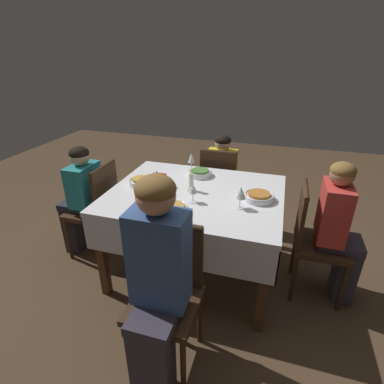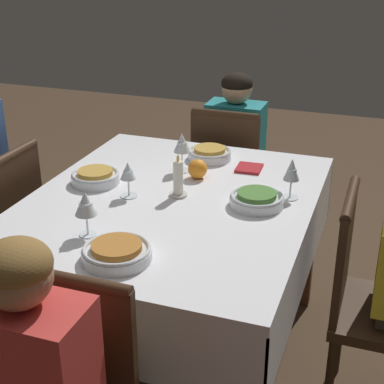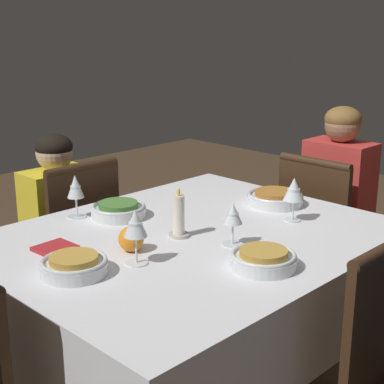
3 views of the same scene
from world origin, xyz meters
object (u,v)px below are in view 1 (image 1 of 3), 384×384
(bowl_south, at_px, (200,173))
(orange_fruit, at_px, (168,182))
(wine_glass_south, at_px, (191,159))
(bowl_west, at_px, (259,196))
(chair_west, at_px, (313,237))
(chair_south, at_px, (219,184))
(dining_table, at_px, (195,203))
(wine_glass_north, at_px, (193,189))
(wine_glass_west, at_px, (241,193))
(person_child_yellow, at_px, (223,174))
(bowl_north, at_px, (174,209))
(person_child_red, at_px, (339,228))
(person_adult_denim, at_px, (157,277))
(candle_centerpiece, at_px, (191,183))
(chair_east, at_px, (97,206))
(bowl_east, at_px, (141,181))
(napkin_red_folded, at_px, (158,176))
(wine_glass_east, at_px, (157,176))
(person_child_teal, at_px, (80,197))
(chair_north, at_px, (168,289))

(bowl_south, distance_m, orange_fruit, 0.35)
(wine_glass_south, xyz_separation_m, bowl_west, (-0.64, 0.42, -0.08))
(chair_west, height_order, orange_fruit, chair_west)
(chair_south, bearing_deg, dining_table, 87.75)
(chair_west, xyz_separation_m, wine_glass_north, (0.87, 0.19, 0.36))
(wine_glass_west, bearing_deg, wine_glass_south, -48.06)
(person_child_yellow, distance_m, bowl_north, 1.31)
(dining_table, xyz_separation_m, person_child_red, (-1.05, -0.03, -0.06))
(person_adult_denim, distance_m, person_child_yellow, 1.87)
(wine_glass_south, height_order, candle_centerpiece, candle_centerpiece)
(chair_east, relative_size, bowl_east, 4.57)
(bowl_east, height_order, napkin_red_folded, bowl_east)
(chair_west, distance_m, napkin_red_folded, 1.34)
(wine_glass_north, bearing_deg, wine_glass_south, -72.07)
(dining_table, relative_size, person_adult_denim, 1.06)
(bowl_west, bearing_deg, person_child_red, -177.56)
(person_child_red, xyz_separation_m, bowl_east, (1.52, 0.02, 0.18))
(bowl_south, height_order, wine_glass_east, wine_glass_east)
(person_child_teal, bearing_deg, person_child_yellow, 131.24)
(chair_west, bearing_deg, bowl_south, 72.93)
(chair_west, height_order, wine_glass_north, wine_glass_north)
(person_child_teal, relative_size, bowl_north, 5.24)
(person_child_teal, distance_m, bowl_north, 1.08)
(bowl_north, xyz_separation_m, wine_glass_north, (-0.08, -0.18, 0.07))
(chair_east, xyz_separation_m, wine_glass_north, (-0.93, 0.14, 0.36))
(bowl_west, bearing_deg, candle_centerpiece, -0.97)
(chair_north, relative_size, chair_east, 1.00)
(person_child_red, bearing_deg, napkin_red_folded, 83.13)
(bowl_south, bearing_deg, chair_north, 95.89)
(chair_south, relative_size, bowl_north, 4.50)
(wine_glass_south, relative_size, napkin_red_folded, 1.34)
(person_child_teal, bearing_deg, wine_glass_north, 82.39)
(bowl_east, distance_m, candle_centerpiece, 0.43)
(wine_glass_east, bearing_deg, dining_table, -168.54)
(bowl_south, distance_m, wine_glass_east, 0.46)
(bowl_north, relative_size, napkin_red_folded, 1.63)
(wine_glass_north, bearing_deg, person_child_yellow, -90.17)
(chair_west, distance_m, wine_glass_east, 1.25)
(chair_north, height_order, person_child_teal, person_child_teal)
(person_child_yellow, xyz_separation_m, bowl_south, (0.08, 0.61, 0.24))
(wine_glass_north, xyz_separation_m, candle_centerpiece, (0.07, -0.18, -0.03))
(chair_north, height_order, wine_glass_west, wine_glass_west)
(dining_table, height_order, napkin_red_folded, napkin_red_folded)
(person_child_teal, xyz_separation_m, wine_glass_north, (-1.09, 0.14, 0.28))
(bowl_east, bearing_deg, person_adult_denim, 119.51)
(wine_glass_east, bearing_deg, bowl_west, -174.93)
(wine_glass_north, height_order, wine_glass_south, wine_glass_south)
(person_child_yellow, bearing_deg, bowl_west, 115.78)
(wine_glass_north, bearing_deg, bowl_south, -80.74)
(bowl_east, bearing_deg, dining_table, 178.84)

